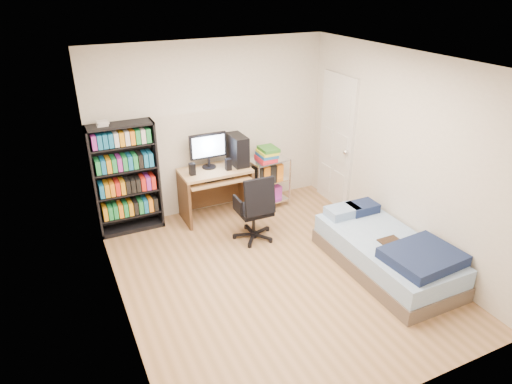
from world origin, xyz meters
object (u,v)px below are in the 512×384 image
media_shelf (126,178)px  bed (387,253)px  office_chair (255,219)px  computer_desk (220,171)px

media_shelf → bed: 3.53m
bed → office_chair: bearing=130.5°
media_shelf → computer_desk: size_ratio=1.28×
media_shelf → computer_desk: bearing=-4.3°
media_shelf → computer_desk: 1.33m
computer_desk → bed: size_ratio=0.68×
bed → media_shelf: bearing=138.1°
office_chair → media_shelf: bearing=146.5°
media_shelf → computer_desk: (1.32, -0.10, -0.11)m
computer_desk → office_chair: size_ratio=1.33×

